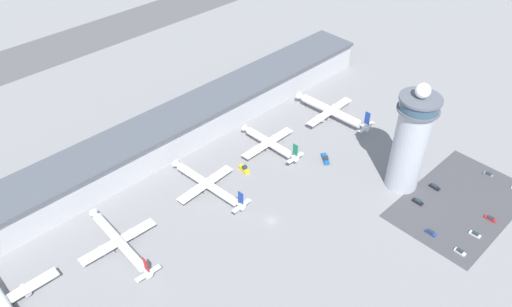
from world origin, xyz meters
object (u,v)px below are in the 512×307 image
(car_silver_sedan, at_px, (435,187))
(car_grey_coupe, at_px, (475,234))
(airplane_gate_alpha, at_px, (2,304))
(car_green_van, at_px, (418,202))
(service_truck_baggage, at_px, (325,159))
(car_maroon_suv, at_px, (431,233))
(control_tower, at_px, (411,141))
(airplane_gate_bravo, at_px, (119,242))
(airplane_gate_charlie, at_px, (207,184))
(service_truck_catering, at_px, (244,169))
(car_yellow_taxi, at_px, (460,252))
(car_navy_sedan, at_px, (491,219))
(car_red_hatchback, at_px, (488,175))
(airplane_gate_delta, at_px, (269,143))
(airplane_gate_echo, at_px, (331,111))

(car_silver_sedan, bearing_deg, car_grey_coupe, -117.19)
(airplane_gate_alpha, bearing_deg, car_green_van, -25.07)
(service_truck_baggage, bearing_deg, car_maroon_suv, -95.13)
(car_green_van, bearing_deg, control_tower, 67.24)
(airplane_gate_bravo, relative_size, car_green_van, 8.93)
(airplane_gate_charlie, distance_m, service_truck_catering, 21.32)
(service_truck_catering, xyz_separation_m, car_yellow_taxi, (27.10, -94.20, -0.52))
(car_navy_sedan, bearing_deg, car_yellow_taxi, 179.94)
(car_red_hatchback, bearing_deg, car_green_van, 161.77)
(airplane_gate_bravo, relative_size, car_grey_coupe, 9.19)
(airplane_gate_charlie, bearing_deg, control_tower, -40.79)
(service_truck_baggage, bearing_deg, car_red_hatchback, -52.47)
(control_tower, relative_size, car_yellow_taxi, 11.26)
(car_maroon_suv, bearing_deg, airplane_gate_delta, 95.25)
(airplane_gate_echo, xyz_separation_m, car_grey_coupe, (-22.45, -93.14, -4.06))
(service_truck_baggage, height_order, car_silver_sedan, service_truck_baggage)
(airplane_gate_echo, height_order, service_truck_catering, airplane_gate_echo)
(airplane_gate_bravo, xyz_separation_m, car_yellow_taxi, (93.88, -93.05, -3.76))
(service_truck_baggage, distance_m, car_silver_sedan, 50.65)
(service_truck_baggage, distance_m, car_maroon_suv, 59.96)
(car_yellow_taxi, height_order, car_green_van, car_green_van)
(airplane_gate_bravo, distance_m, car_green_van, 125.57)
(airplane_gate_charlie, height_order, service_truck_catering, airplane_gate_charlie)
(airplane_gate_delta, bearing_deg, control_tower, -67.27)
(car_green_van, bearing_deg, airplane_gate_alpha, 154.93)
(airplane_gate_delta, height_order, car_navy_sedan, airplane_gate_delta)
(airplane_gate_delta, xyz_separation_m, car_green_van, (19.66, -71.10, -3.33))
(airplane_gate_delta, bearing_deg, airplane_gate_echo, -5.55)
(airplane_gate_bravo, relative_size, car_red_hatchback, 9.92)
(airplane_gate_echo, distance_m, service_truck_baggage, 35.98)
(car_silver_sedan, bearing_deg, airplane_gate_bravo, 150.94)
(car_silver_sedan, bearing_deg, service_truck_catering, 128.12)
(control_tower, bearing_deg, car_yellow_taxi, -114.52)
(service_truck_baggage, relative_size, car_maroon_suv, 1.77)
(car_navy_sedan, bearing_deg, airplane_gate_alpha, 149.37)
(car_yellow_taxi, xyz_separation_m, car_green_van, (12.50, 26.44, 0.07))
(airplane_gate_echo, relative_size, car_navy_sedan, 9.54)
(car_green_van, bearing_deg, airplane_gate_bravo, 147.95)
(airplane_gate_charlie, relative_size, car_maroon_suv, 9.86)
(car_silver_sedan, relative_size, car_grey_coupe, 1.04)
(control_tower, relative_size, car_maroon_suv, 11.84)
(control_tower, height_order, service_truck_catering, control_tower)
(control_tower, xyz_separation_m, car_silver_sedan, (8.58, -12.17, -23.74))
(airplane_gate_echo, bearing_deg, service_truck_baggage, -144.82)
(car_maroon_suv, height_order, car_navy_sedan, car_maroon_suv)
(airplane_gate_echo, height_order, car_grey_coupe, airplane_gate_echo)
(airplane_gate_echo, bearing_deg, control_tower, -107.82)
(control_tower, bearing_deg, car_green_van, -112.76)
(control_tower, height_order, car_red_hatchback, control_tower)
(car_grey_coupe, bearing_deg, airplane_gate_alpha, 147.37)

